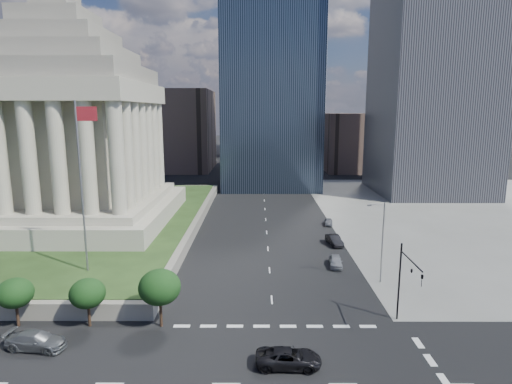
{
  "coord_description": "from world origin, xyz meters",
  "views": [
    {
      "loc": [
        -1.59,
        -24.59,
        20.66
      ],
      "look_at": [
        -1.76,
        20.45,
        12.15
      ],
      "focal_mm": 30.0,
      "sensor_mm": 36.0,
      "label": 1
    }
  ],
  "objects_px": {
    "flagpole": "(82,178)",
    "pickup_truck": "(289,358)",
    "war_memorial": "(64,107)",
    "parked_sedan_near": "(336,261)",
    "parked_sedan_mid": "(334,240)",
    "street_lamp_north": "(381,238)",
    "parked_sedan_far": "(328,222)",
    "suv_grey": "(36,341)",
    "traffic_signal_ne": "(406,277)"
  },
  "relations": [
    {
      "from": "flagpole",
      "to": "pickup_truck",
      "type": "relative_size",
      "value": 3.69
    },
    {
      "from": "war_memorial",
      "to": "parked_sedan_near",
      "type": "distance_m",
      "value": 50.81
    },
    {
      "from": "pickup_truck",
      "to": "parked_sedan_mid",
      "type": "relative_size",
      "value": 1.16
    },
    {
      "from": "street_lamp_north",
      "to": "parked_sedan_far",
      "type": "height_order",
      "value": "street_lamp_north"
    },
    {
      "from": "flagpole",
      "to": "parked_sedan_mid",
      "type": "distance_m",
      "value": 38.08
    },
    {
      "from": "suv_grey",
      "to": "parked_sedan_near",
      "type": "distance_m",
      "value": 36.5
    },
    {
      "from": "flagpole",
      "to": "parked_sedan_far",
      "type": "distance_m",
      "value": 45.2
    },
    {
      "from": "pickup_truck",
      "to": "parked_sedan_near",
      "type": "xyz_separation_m",
      "value": [
        8.04,
        23.17,
        -0.03
      ]
    },
    {
      "from": "parked_sedan_mid",
      "to": "street_lamp_north",
      "type": "bearing_deg",
      "value": -88.46
    },
    {
      "from": "war_memorial",
      "to": "traffic_signal_ne",
      "type": "relative_size",
      "value": 4.88
    },
    {
      "from": "traffic_signal_ne",
      "to": "suv_grey",
      "type": "relative_size",
      "value": 1.49
    },
    {
      "from": "pickup_truck",
      "to": "parked_sedan_near",
      "type": "distance_m",
      "value": 24.53
    },
    {
      "from": "suv_grey",
      "to": "parked_sedan_mid",
      "type": "bearing_deg",
      "value": -39.48
    },
    {
      "from": "parked_sedan_near",
      "to": "parked_sedan_far",
      "type": "height_order",
      "value": "parked_sedan_near"
    },
    {
      "from": "war_memorial",
      "to": "pickup_truck",
      "type": "relative_size",
      "value": 7.19
    },
    {
      "from": "parked_sedan_mid",
      "to": "suv_grey",
      "type": "bearing_deg",
      "value": -145.77
    },
    {
      "from": "suv_grey",
      "to": "parked_sedan_far",
      "type": "relative_size",
      "value": 1.5
    },
    {
      "from": "parked_sedan_near",
      "to": "war_memorial",
      "type": "bearing_deg",
      "value": 164.42
    },
    {
      "from": "parked_sedan_far",
      "to": "flagpole",
      "type": "bearing_deg",
      "value": -130.89
    },
    {
      "from": "street_lamp_north",
      "to": "traffic_signal_ne",
      "type": "bearing_deg",
      "value": -94.19
    },
    {
      "from": "traffic_signal_ne",
      "to": "parked_sedan_near",
      "type": "bearing_deg",
      "value": 101.75
    },
    {
      "from": "street_lamp_north",
      "to": "suv_grey",
      "type": "xyz_separation_m",
      "value": [
        -34.47,
        -15.07,
        -4.88
      ]
    },
    {
      "from": "suv_grey",
      "to": "parked_sedan_mid",
      "type": "xyz_separation_m",
      "value": [
        31.61,
        30.02,
        -0.01
      ]
    },
    {
      "from": "traffic_signal_ne",
      "to": "parked_sedan_near",
      "type": "relative_size",
      "value": 1.88
    },
    {
      "from": "war_memorial",
      "to": "parked_sedan_near",
      "type": "bearing_deg",
      "value": -22.12
    },
    {
      "from": "traffic_signal_ne",
      "to": "suv_grey",
      "type": "xyz_separation_m",
      "value": [
        -33.64,
        -3.77,
        -4.47
      ]
    },
    {
      "from": "war_memorial",
      "to": "street_lamp_north",
      "type": "bearing_deg",
      "value": -25.92
    },
    {
      "from": "street_lamp_north",
      "to": "parked_sedan_mid",
      "type": "relative_size",
      "value": 2.14
    },
    {
      "from": "flagpole",
      "to": "traffic_signal_ne",
      "type": "xyz_separation_m",
      "value": [
        34.33,
        -10.3,
        -7.86
      ]
    },
    {
      "from": "parked_sedan_mid",
      "to": "parked_sedan_far",
      "type": "bearing_deg",
      "value": 75.77
    },
    {
      "from": "street_lamp_north",
      "to": "parked_sedan_mid",
      "type": "height_order",
      "value": "street_lamp_north"
    },
    {
      "from": "parked_sedan_near",
      "to": "traffic_signal_ne",
      "type": "bearing_deg",
      "value": -71.7
    },
    {
      "from": "war_memorial",
      "to": "pickup_truck",
      "type": "distance_m",
      "value": 57.46
    },
    {
      "from": "flagpole",
      "to": "parked_sedan_near",
      "type": "relative_size",
      "value": 4.71
    },
    {
      "from": "traffic_signal_ne",
      "to": "war_memorial",
      "type": "bearing_deg",
      "value": 143.58
    },
    {
      "from": "street_lamp_north",
      "to": "parked_sedan_near",
      "type": "xyz_separation_m",
      "value": [
        -4.33,
        5.52,
        -4.94
      ]
    },
    {
      "from": "war_memorial",
      "to": "parked_sedan_mid",
      "type": "bearing_deg",
      "value": -10.27
    },
    {
      "from": "war_memorial",
      "to": "parked_sedan_far",
      "type": "xyz_separation_m",
      "value": [
        45.5,
        3.85,
        -20.79
      ]
    },
    {
      "from": "war_memorial",
      "to": "flagpole",
      "type": "relative_size",
      "value": 1.95
    },
    {
      "from": "pickup_truck",
      "to": "parked_sedan_near",
      "type": "height_order",
      "value": "pickup_truck"
    },
    {
      "from": "parked_sedan_mid",
      "to": "parked_sedan_far",
      "type": "xyz_separation_m",
      "value": [
        1.03,
        11.91,
        -0.16
      ]
    },
    {
      "from": "parked_sedan_mid",
      "to": "traffic_signal_ne",
      "type": "bearing_deg",
      "value": -94.87
    },
    {
      "from": "war_memorial",
      "to": "street_lamp_north",
      "type": "height_order",
      "value": "war_memorial"
    },
    {
      "from": "suv_grey",
      "to": "war_memorial",
      "type": "bearing_deg",
      "value": 25.67
    },
    {
      "from": "flagpole",
      "to": "parked_sedan_near",
      "type": "xyz_separation_m",
      "value": [
        30.83,
        6.52,
        -12.39
      ]
    },
    {
      "from": "traffic_signal_ne",
      "to": "parked_sedan_far",
      "type": "height_order",
      "value": "traffic_signal_ne"
    },
    {
      "from": "flagpole",
      "to": "parked_sedan_far",
      "type": "height_order",
      "value": "flagpole"
    },
    {
      "from": "flagpole",
      "to": "parked_sedan_far",
      "type": "bearing_deg",
      "value": 39.88
    },
    {
      "from": "traffic_signal_ne",
      "to": "parked_sedan_near",
      "type": "xyz_separation_m",
      "value": [
        -3.5,
        16.82,
        -4.53
      ]
    },
    {
      "from": "parked_sedan_far",
      "to": "suv_grey",
      "type": "bearing_deg",
      "value": -118.68
    }
  ]
}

